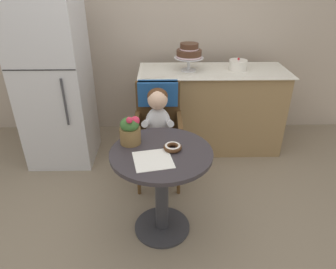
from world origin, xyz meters
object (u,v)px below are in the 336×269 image
flower_vase (130,130)px  tiered_cake_stand (189,53)px  cafe_table (162,176)px  round_layer_cake (238,65)px  refrigerator (54,82)px  seated_child (158,122)px  donut_front (173,147)px  wicker_chair (158,118)px

flower_vase → tiered_cake_stand: bearing=66.8°
cafe_table → round_layer_cake: size_ratio=3.85×
flower_vase → refrigerator: refrigerator is taller
tiered_cake_stand → refrigerator: size_ratio=0.18×
cafe_table → seated_child: (-0.03, 0.55, 0.17)m
cafe_table → seated_child: 0.57m
seated_child → tiered_cake_stand: tiered_cake_stand is taller
donut_front → flower_vase: flower_vase is taller
cafe_table → wicker_chair: bearing=92.3°
round_layer_cake → refrigerator: refrigerator is taller
seated_child → tiered_cake_stand: (0.31, 0.75, 0.40)m
wicker_chair → donut_front: wicker_chair is taller
donut_front → round_layer_cake: (0.72, 1.29, 0.21)m
tiered_cake_stand → round_layer_cake: bearing=0.9°
seated_child → tiered_cake_stand: 0.91m
wicker_chair → flower_vase: bearing=-103.6°
wicker_chair → seated_child: 0.16m
cafe_table → tiered_cake_stand: size_ratio=2.40×
cafe_table → wicker_chair: (-0.03, 0.70, 0.13)m
seated_child → flower_vase: size_ratio=3.17×
seated_child → refrigerator: 1.17m
refrigerator → seated_child: bearing=-28.4°
wicker_chair → round_layer_cake: size_ratio=5.11×
seated_child → refrigerator: (-1.02, 0.55, 0.17)m
flower_vase → tiered_cake_stand: 1.31m
donut_front → tiered_cake_stand: tiered_cake_stand is taller
wicker_chair → seated_child: bearing=-85.4°
flower_vase → round_layer_cake: round_layer_cake is taller
donut_front → refrigerator: (-1.13, 1.08, 0.11)m
donut_front → seated_child: bearing=101.6°
seated_child → tiered_cake_stand: size_ratio=2.42×
wicker_chair → refrigerator: bearing=163.4°
round_layer_cake → tiered_cake_stand: bearing=-179.1°
round_layer_cake → seated_child: bearing=-137.5°
round_layer_cake → refrigerator: (-1.85, -0.21, -0.10)m
donut_front → refrigerator: refrigerator is taller
seated_child → refrigerator: refrigerator is taller
cafe_table → flower_vase: flower_vase is taller
wicker_chair → round_layer_cake: round_layer_cake is taller
tiered_cake_stand → flower_vase: bearing=-113.2°
seated_child → flower_vase: seated_child is taller
wicker_chair → tiered_cake_stand: 0.81m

